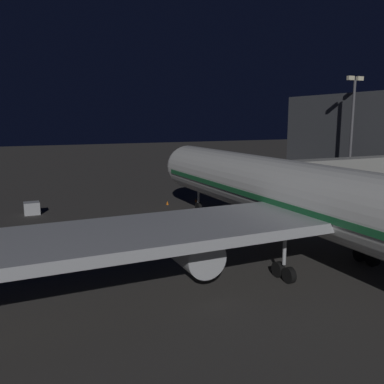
{
  "coord_description": "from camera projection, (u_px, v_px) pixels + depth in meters",
  "views": [
    {
      "loc": [
        22.48,
        35.58,
        11.87
      ],
      "look_at": [
        3.0,
        -6.81,
        3.5
      ],
      "focal_mm": 38.26,
      "sensor_mm": 36.0,
      "label": 1
    }
  ],
  "objects": [
    {
      "name": "ground_plane",
      "position": [
        245.0,
        233.0,
        43.16
      ],
      "size": [
        320.0,
        320.0,
        0.0
      ],
      "primitive_type": "plane",
      "color": "#383533"
    },
    {
      "name": "airliner_at_gate",
      "position": [
        327.0,
        204.0,
        31.73
      ],
      "size": [
        57.83,
        59.4,
        18.24
      ],
      "color": "silver",
      "rests_on": "ground_plane"
    },
    {
      "name": "baggage_container_near_belt",
      "position": [
        32.0,
        208.0,
        51.39
      ],
      "size": [
        1.87,
        1.64,
        1.56
      ],
      "primitive_type": "cube",
      "color": "#B7BABF",
      "rests_on": "ground_plane"
    },
    {
      "name": "apron_floodlight_mast",
      "position": [
        352.0,
        128.0,
        61.65
      ],
      "size": [
        2.9,
        0.5,
        18.07
      ],
      "color": "#59595E",
      "rests_on": "ground_plane"
    },
    {
      "name": "traffic_cone_nose_port",
      "position": [
        196.0,
        200.0,
        59.06
      ],
      "size": [
        0.36,
        0.36,
        0.55
      ],
      "primitive_type": "cone",
      "color": "orange",
      "rests_on": "ground_plane"
    },
    {
      "name": "jet_bridge",
      "position": [
        317.0,
        170.0,
        51.53
      ],
      "size": [
        25.08,
        3.4,
        7.05
      ],
      "color": "#9E9E99",
      "rests_on": "ground_plane"
    },
    {
      "name": "traffic_cone_nose_starboard",
      "position": [
        167.0,
        203.0,
        57.25
      ],
      "size": [
        0.36,
        0.36,
        0.55
      ],
      "primitive_type": "cone",
      "color": "orange",
      "rests_on": "ground_plane"
    }
  ]
}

